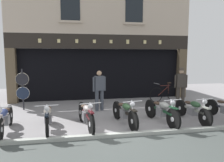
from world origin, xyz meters
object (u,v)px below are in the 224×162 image
(motorcycle_center, at_px, (125,112))
(advert_board_near, at_px, (143,64))
(motorcycle_far_left, at_px, (5,119))
(motorcycle_center_left, at_px, (86,114))
(motorcycle_left, at_px, (48,117))
(motorcycle_center_right, at_px, (161,111))
(shopkeeper_center, at_px, (181,85))
(tyre_sign_pole, at_px, (23,87))
(motorcycle_right, at_px, (193,109))
(leaning_bicycle, at_px, (165,93))
(salesman_left, at_px, (99,89))

(motorcycle_center, bearing_deg, advert_board_near, -124.38)
(motorcycle_far_left, bearing_deg, motorcycle_center_left, 174.05)
(motorcycle_left, relative_size, motorcycle_center_right, 0.97)
(shopkeeper_center, distance_m, tyre_sign_pole, 6.74)
(motorcycle_left, bearing_deg, advert_board_near, -139.28)
(motorcycle_center, relative_size, motorcycle_right, 1.04)
(tyre_sign_pole, relative_size, leaning_bicycle, 1.00)
(motorcycle_center_right, distance_m, shopkeeper_center, 2.75)
(motorcycle_far_left, height_order, motorcycle_center, motorcycle_center)
(motorcycle_center_right, bearing_deg, advert_board_near, -109.79)
(shopkeeper_center, height_order, tyre_sign_pole, shopkeeper_center)
(motorcycle_center_right, bearing_deg, motorcycle_center, -12.94)
(motorcycle_far_left, bearing_deg, motorcycle_center_right, 174.09)
(motorcycle_far_left, distance_m, leaning_bicycle, 7.25)
(salesman_left, bearing_deg, motorcycle_center_left, 57.66)
(motorcycle_far_left, relative_size, motorcycle_center, 1.03)
(motorcycle_center_left, bearing_deg, tyre_sign_pole, -57.36)
(motorcycle_center, relative_size, advert_board_near, 2.13)
(motorcycle_left, xyz_separation_m, leaning_bicycle, (5.26, 3.28, -0.03))
(tyre_sign_pole, height_order, advert_board_near, advert_board_near)
(motorcycle_far_left, xyz_separation_m, motorcycle_center, (3.60, 0.06, -0.00))
(motorcycle_far_left, relative_size, shopkeeper_center, 1.18)
(tyre_sign_pole, distance_m, advert_board_near, 6.05)
(salesman_left, distance_m, tyre_sign_pole, 3.19)
(motorcycle_center_left, distance_m, advert_board_near, 5.70)
(tyre_sign_pole, xyz_separation_m, advert_board_near, (5.76, 1.67, 0.83))
(motorcycle_far_left, height_order, shopkeeper_center, shopkeeper_center)
(shopkeeper_center, relative_size, advert_board_near, 1.85)
(motorcycle_center_left, xyz_separation_m, advert_board_near, (3.32, 4.43, 1.37))
(shopkeeper_center, bearing_deg, motorcycle_far_left, 27.27)
(motorcycle_far_left, distance_m, motorcycle_center, 3.60)
(salesman_left, height_order, advert_board_near, advert_board_near)
(motorcycle_right, xyz_separation_m, salesman_left, (-2.97, 2.02, 0.50))
(motorcycle_left, bearing_deg, motorcycle_center_right, 175.68)
(motorcycle_center_left, bearing_deg, shopkeeper_center, -163.45)
(motorcycle_center_right, height_order, motorcycle_right, motorcycle_center_right)
(tyre_sign_pole, height_order, leaning_bicycle, tyre_sign_pole)
(motorcycle_far_left, xyz_separation_m, motorcycle_center_left, (2.35, -0.01, 0.01))
(advert_board_near, bearing_deg, motorcycle_center_right, -100.63)
(motorcycle_center_right, relative_size, leaning_bicycle, 1.18)
(motorcycle_right, bearing_deg, leaning_bicycle, -104.07)
(motorcycle_left, distance_m, motorcycle_right, 4.78)
(tyre_sign_pole, bearing_deg, salesman_left, -12.94)
(motorcycle_center_left, distance_m, motorcycle_center_right, 2.49)
(salesman_left, relative_size, shopkeeper_center, 0.95)
(motorcycle_far_left, bearing_deg, motorcycle_right, 174.52)
(advert_board_near, height_order, leaning_bicycle, advert_board_near)
(leaning_bicycle, bearing_deg, motorcycle_right, 162.82)
(motorcycle_center_left, height_order, leaning_bicycle, leaning_bicycle)
(salesman_left, height_order, shopkeeper_center, shopkeeper_center)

